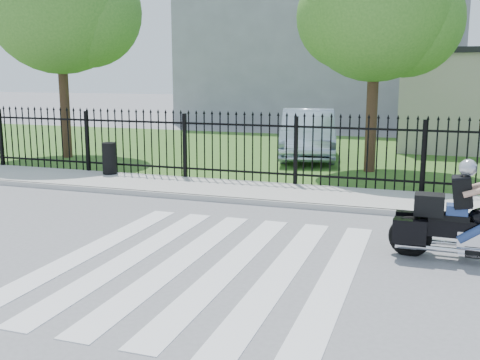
% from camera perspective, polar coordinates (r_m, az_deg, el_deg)
% --- Properties ---
extents(ground, '(120.00, 120.00, 0.00)m').
position_cam_1_polar(ground, '(8.58, -3.76, -8.61)').
color(ground, slate).
rests_on(ground, ground).
extents(crosswalk, '(5.00, 5.50, 0.01)m').
position_cam_1_polar(crosswalk, '(8.58, -3.76, -8.57)').
color(crosswalk, silver).
rests_on(crosswalk, ground).
extents(sidewalk, '(40.00, 2.00, 0.12)m').
position_cam_1_polar(sidewalk, '(13.15, 4.62, -1.44)').
color(sidewalk, '#ADAAA3').
rests_on(sidewalk, ground).
extents(curb, '(40.00, 0.12, 0.12)m').
position_cam_1_polar(curb, '(12.21, 3.46, -2.39)').
color(curb, '#ADAAA3').
rests_on(curb, ground).
extents(grass_strip, '(40.00, 12.00, 0.02)m').
position_cam_1_polar(grass_strip, '(19.92, 9.60, 2.52)').
color(grass_strip, '#375D20').
rests_on(grass_strip, ground).
extents(iron_fence, '(26.00, 0.04, 1.80)m').
position_cam_1_polar(iron_fence, '(13.96, 5.68, 2.78)').
color(iron_fence, black).
rests_on(iron_fence, ground).
extents(tree_mid, '(4.20, 4.20, 6.78)m').
position_cam_1_polar(tree_mid, '(16.64, 13.69, 16.83)').
color(tree_mid, '#382316').
rests_on(tree_mid, ground).
extents(building_tall, '(15.00, 10.00, 12.00)m').
position_cam_1_polar(building_tall, '(34.16, 8.75, 16.06)').
color(building_tall, '#93949B').
rests_on(building_tall, ground).
extents(motorcycle_rider, '(2.45, 0.73, 1.62)m').
position_cam_1_polar(motorcycle_rider, '(9.23, 22.11, -3.71)').
color(motorcycle_rider, black).
rests_on(motorcycle_rider, ground).
extents(parked_car, '(2.69, 5.17, 1.62)m').
position_cam_1_polar(parked_car, '(19.06, 6.91, 4.71)').
color(parked_car, '#A6BBD1').
rests_on(parked_car, grass_strip).
extents(litter_bin, '(0.39, 0.39, 0.86)m').
position_cam_1_polar(litter_bin, '(15.71, -13.13, 2.16)').
color(litter_bin, black).
rests_on(litter_bin, sidewalk).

